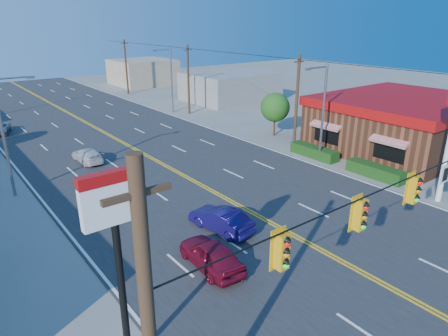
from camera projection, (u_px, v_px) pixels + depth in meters
ground at (407, 298)px, 17.15m from camera, size 160.00×160.00×0.00m
road at (170, 169)px, 31.98m from camera, size 20.00×120.00×0.06m
signal_span at (426, 195)px, 15.37m from camera, size 24.32×0.34×9.00m
kfc at (402, 122)px, 36.61m from camera, size 16.30×12.40×4.70m
pizza_hut_sign at (116, 234)px, 12.02m from camera, size 1.90×0.30×6.85m
streetlight_se at (322, 109)px, 32.14m from camera, size 2.55×0.25×8.00m
streetlight_ne at (170, 77)px, 49.94m from camera, size 2.55×0.25×8.00m
streetlight_sw at (6, 131)px, 25.72m from camera, size 2.55×0.25×8.00m
utility_pole_near at (297, 103)px, 36.02m from camera, size 0.28×0.28×8.40m
utility_pole_mid at (188, 80)px, 49.37m from camera, size 0.28×0.28×8.40m
utility_pole_far at (126, 67)px, 62.73m from camera, size 0.28×0.28×8.40m
tree_kfc_rear at (275, 107)px, 40.17m from camera, size 2.94×2.94×4.41m
bld_east_mid at (230, 86)px, 58.72m from camera, size 12.00×10.00×4.00m
bld_east_far at (143, 72)px, 73.26m from camera, size 10.00×10.00×4.40m
car_magenta at (211, 255)px, 19.01m from camera, size 1.88×4.15×1.38m
car_blue at (221, 221)px, 22.38m from camera, size 2.04×4.19×1.32m
car_white at (87, 156)px, 33.27m from camera, size 1.71×3.98×1.14m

